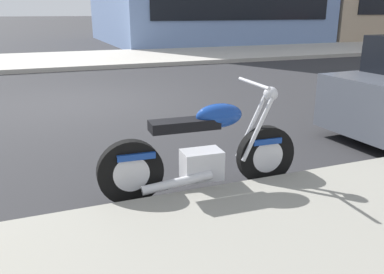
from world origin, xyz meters
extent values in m
plane|color=#28282B|center=(0.00, 0.00, 0.00)|extent=(260.00, 260.00, 0.00)
cube|color=#ADA89E|center=(12.00, 7.24, 0.07)|extent=(120.00, 5.00, 0.14)
cube|color=silver|center=(0.00, -4.14, 0.00)|extent=(0.12, 2.20, 0.01)
cylinder|color=black|center=(1.31, -4.68, 0.32)|extent=(0.64, 0.14, 0.63)
cylinder|color=silver|center=(1.31, -4.68, 0.32)|extent=(0.35, 0.14, 0.35)
cylinder|color=black|center=(-0.13, -4.61, 0.32)|extent=(0.64, 0.14, 0.63)
cylinder|color=silver|center=(-0.13, -4.61, 0.32)|extent=(0.35, 0.14, 0.35)
cube|color=silver|center=(0.59, -4.65, 0.30)|extent=(0.41, 0.28, 0.30)
cube|color=black|center=(0.41, -4.64, 0.74)|extent=(0.69, 0.25, 0.10)
ellipsoid|color=navy|center=(0.77, -4.65, 0.80)|extent=(0.49, 0.26, 0.24)
cube|color=navy|center=(-0.08, -4.61, 0.49)|extent=(0.37, 0.20, 0.06)
cube|color=navy|center=(1.29, -4.68, 0.49)|extent=(0.33, 0.17, 0.06)
cylinder|color=silver|center=(1.17, -4.60, 0.63)|extent=(0.34, 0.06, 0.65)
cylinder|color=silver|center=(1.16, -4.74, 0.63)|extent=(0.34, 0.06, 0.65)
cylinder|color=silver|center=(1.13, -4.67, 1.10)|extent=(0.06, 0.62, 0.04)
sphere|color=silver|center=(1.33, -4.68, 0.98)|extent=(0.15, 0.15, 0.15)
cylinder|color=silver|center=(0.28, -4.77, 0.21)|extent=(0.71, 0.12, 0.16)
cylinder|color=black|center=(3.65, -3.46, 0.31)|extent=(0.63, 0.25, 0.62)
cube|color=black|center=(8.83, 9.51, 1.89)|extent=(9.40, 0.06, 1.10)
camera|label=1|loc=(-0.90, -8.13, 1.79)|focal=37.66mm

